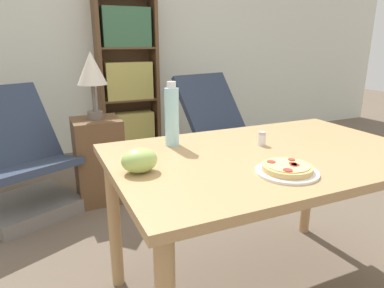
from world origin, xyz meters
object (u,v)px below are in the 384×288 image
(grape_bunch, at_px, (139,160))
(side_table, at_px, (99,160))
(drink_bottle, at_px, (172,116))
(salt_shaker, at_px, (262,139))
(bookshelf, at_px, (128,78))
(lounge_chair_near, at_px, (21,174))
(table_lamp, at_px, (92,71))
(lounge_chair_far, at_px, (221,140))
(pizza_on_plate, at_px, (287,169))

(grape_bunch, relative_size, side_table, 0.21)
(drink_bottle, height_order, salt_shaker, drink_bottle)
(salt_shaker, bearing_deg, bookshelf, 89.79)
(salt_shaker, xyz_separation_m, lounge_chair_near, (-1.08, 1.31, -0.48))
(salt_shaker, distance_m, table_lamp, 1.42)
(lounge_chair_far, distance_m, bookshelf, 1.26)
(lounge_chair_far, relative_size, table_lamp, 1.85)
(grape_bunch, relative_size, lounge_chair_near, 0.14)
(grape_bunch, bearing_deg, lounge_chair_far, 52.31)
(salt_shaker, relative_size, side_table, 0.10)
(salt_shaker, xyz_separation_m, table_lamp, (-0.54, 1.30, 0.22))
(bookshelf, bearing_deg, pizza_on_plate, -92.67)
(pizza_on_plate, relative_size, table_lamp, 0.47)
(pizza_on_plate, height_order, lounge_chair_far, lounge_chair_far)
(grape_bunch, relative_size, salt_shaker, 2.09)
(pizza_on_plate, xyz_separation_m, salt_shaker, (0.12, 0.33, 0.02))
(lounge_chair_far, bearing_deg, grape_bunch, -142.10)
(lounge_chair_near, relative_size, table_lamp, 1.97)
(grape_bunch, height_order, drink_bottle, drink_bottle)
(lounge_chair_far, bearing_deg, lounge_chair_near, 172.07)
(grape_bunch, height_order, salt_shaker, grape_bunch)
(salt_shaker, xyz_separation_m, lounge_chair_far, (0.64, 1.51, -0.48))
(drink_bottle, bearing_deg, grape_bunch, -130.56)
(drink_bottle, xyz_separation_m, lounge_chair_far, (1.01, 1.33, -0.58))
(bookshelf, distance_m, table_lamp, 1.31)
(lounge_chair_near, bearing_deg, drink_bottle, -82.52)
(drink_bottle, height_order, side_table, drink_bottle)
(pizza_on_plate, height_order, grape_bunch, grape_bunch)
(grape_bunch, height_order, lounge_chair_far, lounge_chair_far)
(pizza_on_plate, xyz_separation_m, lounge_chair_near, (-0.96, 1.64, -0.46))
(grape_bunch, bearing_deg, pizza_on_plate, -25.77)
(lounge_chair_far, bearing_deg, side_table, 175.68)
(side_table, bearing_deg, lounge_chair_near, 178.40)
(lounge_chair_near, relative_size, bookshelf, 0.56)
(drink_bottle, xyz_separation_m, bookshelf, (0.38, 2.30, -0.07))
(drink_bottle, relative_size, bookshelf, 0.17)
(bookshelf, relative_size, table_lamp, 3.50)
(drink_bottle, distance_m, salt_shaker, 0.42)
(pizza_on_plate, distance_m, lounge_chair_far, 2.04)
(lounge_chair_near, distance_m, lounge_chair_far, 1.73)
(side_table, bearing_deg, table_lamp, 0.00)
(lounge_chair_near, height_order, side_table, lounge_chair_near)
(pizza_on_plate, bearing_deg, side_table, 104.46)
(grape_bunch, xyz_separation_m, lounge_chair_near, (-0.48, 1.41, -0.49))
(pizza_on_plate, height_order, drink_bottle, drink_bottle)
(lounge_chair_far, relative_size, side_table, 1.39)
(lounge_chair_far, xyz_separation_m, bookshelf, (-0.63, 0.97, 0.51))
(grape_bunch, distance_m, salt_shaker, 0.61)
(pizza_on_plate, relative_size, lounge_chair_far, 0.25)
(pizza_on_plate, relative_size, grape_bunch, 1.71)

